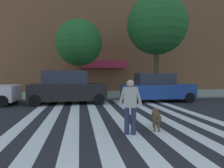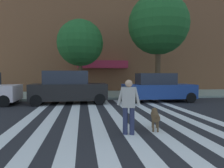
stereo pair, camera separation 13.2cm
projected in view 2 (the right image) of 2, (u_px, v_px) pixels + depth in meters
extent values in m
plane|color=#232326|center=(97.00, 125.00, 7.04)|extent=(160.00, 160.00, 0.00)
cube|color=gray|center=(88.00, 95.00, 16.83)|extent=(80.00, 6.00, 0.15)
cube|color=silver|center=(17.00, 128.00, 6.65)|extent=(0.45, 13.24, 0.01)
cube|color=silver|center=(45.00, 127.00, 6.78)|extent=(0.45, 13.24, 0.01)
cube|color=silver|center=(72.00, 126.00, 6.91)|extent=(0.45, 13.24, 0.01)
cube|color=silver|center=(98.00, 125.00, 7.04)|extent=(0.45, 13.24, 0.01)
cube|color=silver|center=(123.00, 124.00, 7.17)|extent=(0.45, 13.24, 0.01)
cube|color=silver|center=(147.00, 123.00, 7.30)|extent=(0.45, 13.24, 0.01)
cube|color=silver|center=(170.00, 122.00, 7.44)|extent=(0.45, 13.24, 0.01)
cube|color=silver|center=(192.00, 122.00, 7.57)|extent=(0.45, 13.24, 0.01)
cube|color=silver|center=(214.00, 121.00, 7.70)|extent=(0.45, 13.24, 0.01)
cube|color=#B0243E|center=(102.00, 64.00, 19.28)|extent=(4.76, 1.60, 0.70)
cylinder|color=black|center=(15.00, 97.00, 12.65)|extent=(0.66, 0.22, 0.66)
cylinder|color=black|center=(4.00, 101.00, 10.91)|extent=(0.66, 0.22, 0.66)
cube|color=black|center=(69.00, 92.00, 12.27)|extent=(4.57, 1.95, 0.97)
cube|color=#232833|center=(66.00, 77.00, 12.20)|extent=(2.62, 1.69, 0.79)
cylinder|color=black|center=(97.00, 96.00, 13.43)|extent=(0.66, 0.23, 0.66)
cylinder|color=black|center=(100.00, 99.00, 11.73)|extent=(0.66, 0.23, 0.66)
cylinder|color=black|center=(42.00, 97.00, 12.85)|extent=(0.66, 0.23, 0.66)
cylinder|color=black|center=(36.00, 100.00, 11.16)|extent=(0.66, 0.23, 0.66)
cube|color=navy|center=(158.00, 91.00, 13.11)|extent=(4.69, 2.00, 0.89)
cube|color=#232833|center=(155.00, 79.00, 13.05)|extent=(2.41, 1.69, 0.73)
cylinder|color=black|center=(179.00, 95.00, 14.15)|extent=(0.67, 0.24, 0.66)
cylinder|color=black|center=(191.00, 98.00, 12.50)|extent=(0.67, 0.24, 0.66)
cylinder|color=black|center=(128.00, 96.00, 13.75)|extent=(0.67, 0.24, 0.66)
cylinder|color=black|center=(133.00, 98.00, 12.10)|extent=(0.67, 0.24, 0.66)
cylinder|color=#4C3823|center=(80.00, 76.00, 15.35)|extent=(0.30, 0.30, 3.08)
sphere|color=#1E5623|center=(80.00, 43.00, 15.22)|extent=(3.54, 3.54, 3.54)
cylinder|color=#4C3823|center=(158.00, 68.00, 15.36)|extent=(0.39, 0.39, 4.19)
sphere|color=#1E5623|center=(158.00, 24.00, 15.20)|extent=(4.61, 4.61, 4.61)
cylinder|color=#282D4C|center=(125.00, 121.00, 5.95)|extent=(0.19, 0.19, 0.82)
cylinder|color=#282D4C|center=(132.00, 121.00, 5.92)|extent=(0.19, 0.19, 0.82)
cube|color=#B2ADA3|center=(129.00, 97.00, 5.90)|extent=(0.43, 0.34, 0.60)
cylinder|color=#B2ADA3|center=(121.00, 96.00, 5.93)|extent=(0.24, 0.15, 0.57)
cylinder|color=#B2ADA3|center=(137.00, 96.00, 5.86)|extent=(0.24, 0.15, 0.57)
sphere|color=tan|center=(129.00, 83.00, 5.88)|extent=(0.28, 0.28, 0.22)
cylinder|color=brown|center=(155.00, 116.00, 6.42)|extent=(0.46, 0.77, 0.26)
sphere|color=brown|center=(154.00, 111.00, 6.86)|extent=(0.25, 0.25, 0.20)
cylinder|color=brown|center=(156.00, 118.00, 5.97)|extent=(0.10, 0.23, 0.16)
cylinder|color=brown|center=(153.00, 123.00, 6.70)|extent=(0.07, 0.07, 0.32)
cylinder|color=brown|center=(157.00, 123.00, 6.68)|extent=(0.07, 0.07, 0.32)
cylinder|color=brown|center=(153.00, 127.00, 6.20)|extent=(0.07, 0.07, 0.32)
cylinder|color=brown|center=(158.00, 127.00, 6.18)|extent=(0.07, 0.07, 0.32)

